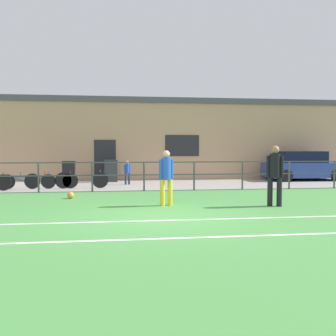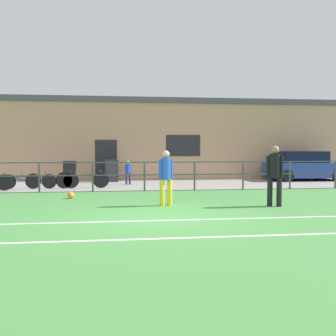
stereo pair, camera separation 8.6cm
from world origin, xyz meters
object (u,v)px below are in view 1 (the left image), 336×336
object	(u,v)px
bicycle_parked_2	(28,181)
bicycle_parked_3	(51,181)
player_goalkeeper	(275,172)
bicycle_parked_1	(82,180)
player_striker	(166,174)
spectator_child	(127,171)
soccer_ball_match	(71,195)
trash_bin_1	(111,171)
parked_car_red	(302,166)
trash_bin_0	(69,172)

from	to	relation	value
bicycle_parked_2	bicycle_parked_3	bearing A→B (deg)	0.00
player_goalkeeper	bicycle_parked_1	world-z (taller)	player_goalkeeper
player_striker	spectator_child	size ratio (longest dim) A/B	1.50
soccer_ball_match	trash_bin_1	size ratio (longest dim) A/B	0.21
spectator_child	player_goalkeeper	bearing A→B (deg)	108.19
player_striker	bicycle_parked_2	world-z (taller)	player_striker
soccer_ball_match	trash_bin_1	xyz separation A→B (m)	(1.28, 6.22, 0.45)
player_striker	player_goalkeeper	bearing A→B (deg)	154.97
parked_car_red	spectator_child	bearing A→B (deg)	-172.38
trash_bin_0	trash_bin_1	bearing A→B (deg)	17.17
bicycle_parked_1	bicycle_parked_2	distance (m)	2.15
soccer_ball_match	bicycle_parked_3	distance (m)	3.38
soccer_ball_match	parked_car_red	size ratio (longest dim) A/B	0.06
parked_car_red	trash_bin_0	world-z (taller)	parked_car_red
player_goalkeeper	parked_car_red	xyz separation A→B (m)	(5.05, 8.37, -0.26)
parked_car_red	trash_bin_1	xyz separation A→B (m)	(-9.83, 0.40, -0.17)
player_striker	bicycle_parked_2	xyz separation A→B (m)	(-4.99, 5.20, -0.58)
bicycle_parked_2	trash_bin_1	distance (m)	4.51
parked_car_red	player_striker	bearing A→B (deg)	-136.12
player_striker	trash_bin_1	bearing A→B (deg)	-93.84
player_striker	parked_car_red	size ratio (longest dim) A/B	0.42
soccer_ball_match	bicycle_parked_3	xyz separation A→B (m)	(-1.11, 3.18, 0.24)
bicycle_parked_3	spectator_child	bearing A→B (deg)	24.43
bicycle_parked_1	trash_bin_0	world-z (taller)	trash_bin_0
parked_car_red	bicycle_parked_2	world-z (taller)	parked_car_red
player_striker	trash_bin_1	xyz separation A→B (m)	(-1.67, 8.24, -0.36)
bicycle_parked_2	bicycle_parked_3	size ratio (longest dim) A/B	1.03
bicycle_parked_1	trash_bin_1	bearing A→B (deg)	68.96
spectator_child	parked_car_red	bearing A→B (deg)	176.49
bicycle_parked_3	trash_bin_1	distance (m)	3.88
soccer_ball_match	bicycle_parked_2	xyz separation A→B (m)	(-2.04, 3.18, 0.22)
spectator_child	trash_bin_1	xyz separation A→B (m)	(-0.76, 1.61, -0.07)
soccer_ball_match	parked_car_red	distance (m)	12.56
soccer_ball_match	bicycle_parked_1	distance (m)	3.19
bicycle_parked_1	parked_car_red	bearing A→B (deg)	13.51
player_goalkeeper	soccer_ball_match	world-z (taller)	player_goalkeeper
soccer_ball_match	bicycle_parked_1	size ratio (longest dim) A/B	0.10
trash_bin_0	trash_bin_1	world-z (taller)	trash_bin_1
player_goalkeeper	soccer_ball_match	xyz separation A→B (m)	(-6.06, 2.55, -0.88)
bicycle_parked_1	trash_bin_1	size ratio (longest dim) A/B	2.02
bicycle_parked_2	bicycle_parked_3	xyz separation A→B (m)	(0.93, 0.00, 0.01)
bicycle_parked_2	trash_bin_0	bearing A→B (deg)	60.80
bicycle_parked_2	trash_bin_1	size ratio (longest dim) A/B	2.05
soccer_ball_match	spectator_child	world-z (taller)	spectator_child
trash_bin_1	soccer_ball_match	bearing A→B (deg)	-101.64
spectator_child	parked_car_red	xyz separation A→B (m)	(9.08, 1.21, 0.10)
parked_car_red	soccer_ball_match	bearing A→B (deg)	-152.34
bicycle_parked_1	player_goalkeeper	bearing A→B (deg)	-43.94
spectator_child	bicycle_parked_2	size ratio (longest dim) A/B	0.49
player_striker	trash_bin_0	size ratio (longest dim) A/B	1.54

